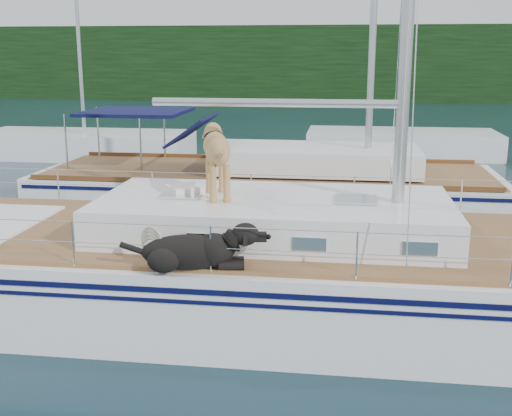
# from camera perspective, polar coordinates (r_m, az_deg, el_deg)

# --- Properties ---
(ground) EXTENTS (120.00, 120.00, 0.00)m
(ground) POSITION_cam_1_polar(r_m,az_deg,el_deg) (10.18, -2.98, -8.95)
(ground) COLOR black
(ground) RESTS_ON ground
(tree_line) EXTENTS (90.00, 3.00, 6.00)m
(tree_line) POSITION_cam_1_polar(r_m,az_deg,el_deg) (54.26, 6.13, 12.67)
(tree_line) COLOR black
(tree_line) RESTS_ON ground
(shore_bank) EXTENTS (92.00, 1.00, 1.20)m
(shore_bank) POSITION_cam_1_polar(r_m,az_deg,el_deg) (55.55, 6.11, 10.22)
(shore_bank) COLOR #595147
(shore_bank) RESTS_ON ground
(main_sailboat) EXTENTS (12.00, 3.95, 14.01)m
(main_sailboat) POSITION_cam_1_polar(r_m,az_deg,el_deg) (9.92, -2.53, -5.35)
(main_sailboat) COLOR white
(main_sailboat) RESTS_ON ground
(neighbor_sailboat) EXTENTS (11.00, 3.50, 13.30)m
(neighbor_sailboat) POSITION_cam_1_polar(r_m,az_deg,el_deg) (15.60, 1.34, 1.52)
(neighbor_sailboat) COLOR white
(neighbor_sailboat) RESTS_ON ground
(bg_boat_west) EXTENTS (8.00, 3.00, 11.65)m
(bg_boat_west) POSITION_cam_1_polar(r_m,az_deg,el_deg) (25.45, -14.93, 5.41)
(bg_boat_west) COLOR white
(bg_boat_west) RESTS_ON ground
(bg_boat_center) EXTENTS (7.20, 3.00, 11.65)m
(bg_boat_center) POSITION_cam_1_polar(r_m,az_deg,el_deg) (25.56, 12.80, 5.57)
(bg_boat_center) COLOR white
(bg_boat_center) RESTS_ON ground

